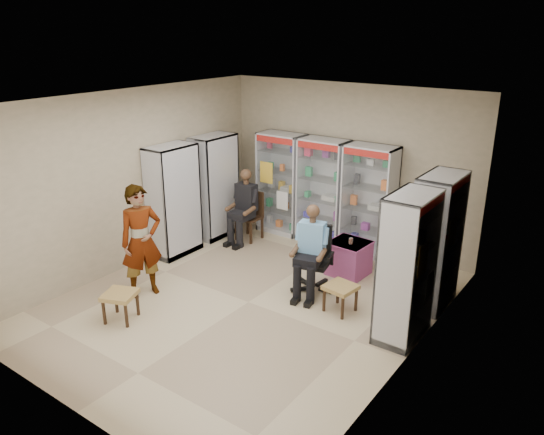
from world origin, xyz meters
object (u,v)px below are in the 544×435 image
Objects in this scene: wooden_chair at (249,216)px; standing_man at (141,241)px; cabinet_right_far at (437,241)px; woven_stool_b at (121,306)px; cabinet_right_near at (407,268)px; cabinet_left_near at (174,201)px; cabinet_back_right at (369,201)px; cabinet_back_mid at (323,192)px; cabinet_back_left at (281,183)px; cabinet_left_far at (215,187)px; office_chair at (314,259)px; pink_trunk at (349,258)px; woven_stool_a at (340,298)px; seated_shopkeeper at (312,252)px.

standing_man reaches higher than wooden_chair.
wooden_chair is 0.54× the size of standing_man.
woven_stool_b is (-3.38, -3.05, -0.79)m from cabinet_right_far.
cabinet_right_near is at bearing -180.00° from cabinet_right_far.
cabinet_left_near is at bearing 101.41° from cabinet_right_far.
cabinet_right_near is 3.98m from woven_stool_b.
cabinet_back_mid is at bearing 180.00° from cabinet_back_right.
cabinet_back_left is at bearing 72.25° from cabinet_right_far.
office_chair is at bearing 72.35° from cabinet_left_far.
pink_trunk is (-1.47, 0.15, -0.71)m from cabinet_right_far.
standing_man is at bearing 114.41° from woven_stool_b.
cabinet_back_right is 1.00× the size of cabinet_right_near.
cabinet_right_near is 4.65m from cabinet_left_far.
standing_man is (0.74, -1.41, -0.12)m from cabinet_left_near.
cabinet_back_right is at bearing 99.21° from pink_trunk.
cabinet_right_near is 2.13× the size of wooden_chair.
standing_man is at bearing -88.63° from wooden_chair.
cabinet_right_far is at bearing 87.43° from cabinet_left_far.
wooden_chair is (0.68, 0.20, -0.53)m from cabinet_left_far.
wooden_chair reaches higher than woven_stool_a.
seated_shopkeeper is at bearing -63.46° from cabinet_back_mid.
cabinet_back_mid is 1.00× the size of cabinet_back_right.
pink_trunk is at bearing 89.11° from cabinet_left_far.
office_chair is (-1.64, -0.70, -0.47)m from cabinet_right_far.
cabinet_left_far is at bearing -161.81° from cabinet_back_right.
cabinet_left_near is at bearing 170.08° from seated_shopkeeper.
cabinet_left_near reaches higher than wooden_chair.
cabinet_back_right is at bearing 76.56° from seated_shopkeeper.
standing_man is (0.74, -2.51, -0.12)m from cabinet_left_far.
cabinet_left_near is 1.14× the size of standing_man.
pink_trunk is (2.99, -0.05, -0.71)m from cabinet_left_far.
cabinet_back_right is 3.48m from cabinet_left_near.
cabinet_back_mid is at bearing 138.62° from pink_trunk.
cabinet_left_near reaches higher than woven_stool_b.
cabinet_back_mid is at bearing 104.12° from office_chair.
cabinet_right_near is at bearing -26.85° from office_chair.
wooden_chair is at bearing 23.98° from standing_man.
cabinet_left_far is 1.48× the size of seated_shopkeeper.
cabinet_back_left reaches higher than woven_stool_a.
cabinet_left_near is 3.25m from pink_trunk.
wooden_chair is at bearing 96.61° from woven_stool_b.
cabinet_back_right is 1.00× the size of cabinet_left_near.
cabinet_left_far reaches higher than woven_stool_b.
cabinet_left_near is 4.83× the size of woven_stool_a.
seated_shopkeeper is (2.82, -0.95, -0.32)m from cabinet_left_far.
cabinet_right_far is 1.14× the size of standing_man.
cabinet_left_far is at bearing 160.70° from woven_stool_a.
cabinet_back_right is (1.90, 0.00, 0.00)m from cabinet_back_left.
woven_stool_b is at bearing -120.83° from pink_trunk.
standing_man is at bearing -155.16° from office_chair.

